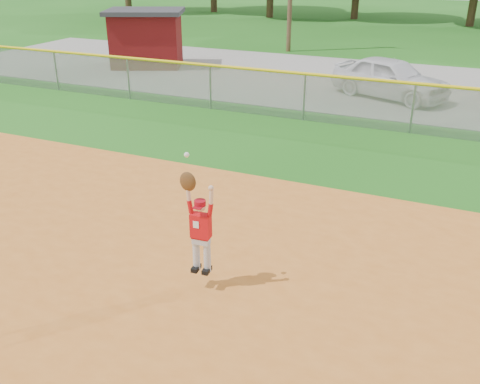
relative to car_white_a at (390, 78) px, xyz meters
name	(u,v)px	position (x,y,z in m)	size (l,w,h in m)	color
ground	(313,331)	(1.30, -13.94, -0.77)	(120.00, 120.00, 0.00)	#1C5D15
parking_strip	(431,89)	(1.30, 2.06, -0.75)	(44.00, 10.00, 0.03)	gray
car_white_a	(390,78)	(0.00, 0.00, 0.00)	(1.74, 4.33, 1.47)	silver
utility_shed	(146,38)	(-11.38, 1.46, 0.55)	(4.21, 3.81, 2.57)	#510B0C
outfield_fence	(413,105)	(1.30, -3.94, 0.12)	(40.06, 0.10, 1.55)	gray
ballplayer	(199,224)	(-0.68, -13.63, 0.41)	(0.55, 0.25, 1.98)	silver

